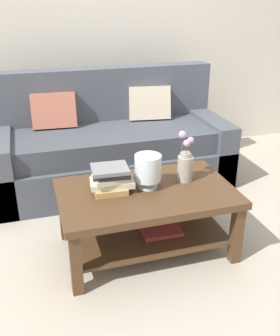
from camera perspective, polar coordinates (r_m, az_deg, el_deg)
ground_plane at (r=3.18m, az=0.74°, el=-8.07°), size 10.00×10.00×0.00m
back_wall at (r=4.30m, az=-6.16°, el=19.49°), size 6.40×0.12×2.70m
couch at (r=3.72m, az=-4.37°, el=3.19°), size 2.18×0.90×1.06m
coffee_table at (r=2.71m, az=0.97°, el=-5.73°), size 1.19×0.73×0.48m
book_stack_main at (r=2.60m, az=-4.31°, el=-1.60°), size 0.31×0.23×0.18m
glass_hurricane_vase at (r=2.62m, az=1.16°, el=-0.11°), size 0.18×0.18×0.24m
flower_pitcher at (r=2.75m, az=6.67°, el=0.68°), size 0.11×0.12×0.36m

